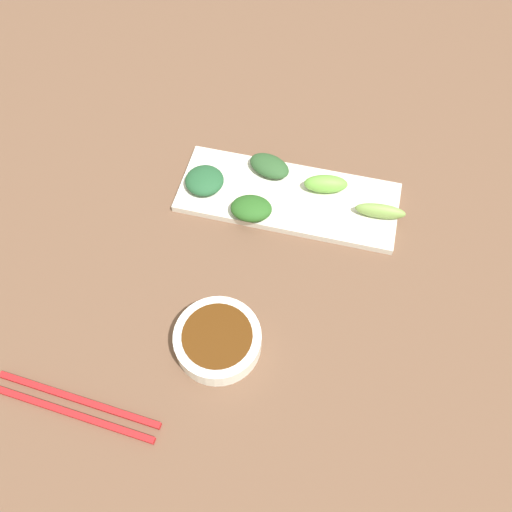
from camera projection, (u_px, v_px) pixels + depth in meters
name	position (u px, v px, depth m)	size (l,w,h in m)	color
tabletop	(259.00, 255.00, 0.83)	(2.10, 2.10, 0.02)	brown
sauce_bowl	(218.00, 340.00, 0.73)	(0.12, 0.12, 0.03)	white
serving_plate	(288.00, 197.00, 0.87)	(0.13, 0.35, 0.01)	silver
broccoli_leafy_0	(204.00, 180.00, 0.87)	(0.06, 0.06, 0.02)	#235430
broccoli_stalk_1	(380.00, 211.00, 0.83)	(0.02, 0.08, 0.03)	#799F4A
broccoli_stalk_2	(326.00, 184.00, 0.86)	(0.03, 0.07, 0.03)	#69AB3F
broccoli_leafy_3	(251.00, 208.00, 0.84)	(0.05, 0.06, 0.03)	#275A1F
broccoli_leafy_4	(269.00, 166.00, 0.88)	(0.04, 0.07, 0.02)	#2B5129
chopsticks	(75.00, 407.00, 0.70)	(0.04, 0.23, 0.01)	red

